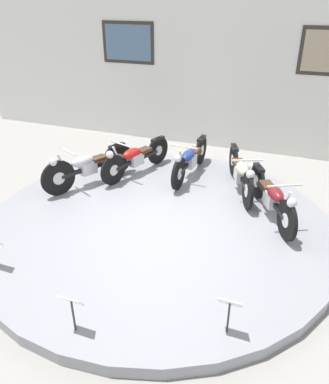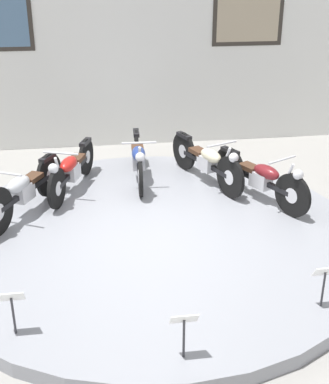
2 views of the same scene
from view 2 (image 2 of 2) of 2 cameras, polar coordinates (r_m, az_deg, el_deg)
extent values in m
plane|color=gray|center=(7.42, -1.37, -5.26)|extent=(60.00, 60.00, 0.00)
cylinder|color=gray|center=(7.38, -1.38, -4.67)|extent=(5.76, 5.76, 0.18)
cube|color=silver|center=(10.73, -4.27, 16.58)|extent=(14.00, 0.20, 4.45)
cube|color=#2D2823|center=(11.02, 8.91, 17.74)|extent=(1.40, 0.02, 1.00)
cube|color=tan|center=(11.02, 8.91, 17.73)|extent=(1.24, 0.02, 0.84)
cylinder|color=black|center=(8.41, -12.21, 1.77)|extent=(0.36, 0.63, 0.68)
cylinder|color=silver|center=(8.41, -12.21, 1.77)|extent=(0.17, 0.24, 0.24)
cube|color=black|center=(7.89, -14.66, -0.03)|extent=(0.63, 1.14, 0.07)
cube|color=silver|center=(7.85, -14.83, -0.01)|extent=(0.32, 0.38, 0.24)
ellipsoid|color=#B2B5BA|center=(7.71, -15.35, 0.79)|extent=(0.41, 0.53, 0.20)
cube|color=#472D1E|center=(8.00, -13.93, 1.50)|extent=(0.32, 0.38, 0.07)
cube|color=black|center=(8.31, -12.39, 3.60)|extent=(0.25, 0.37, 0.06)
cylinder|color=silver|center=(7.42, -16.98, -0.21)|extent=(0.15, 0.24, 0.54)
cylinder|color=silver|center=(7.40, -16.75, 1.95)|extent=(0.50, 0.27, 0.03)
cylinder|color=black|center=(7.99, -11.42, 0.37)|extent=(0.25, 0.60, 0.61)
cylinder|color=silver|center=(7.99, -11.42, 0.37)|extent=(0.13, 0.22, 0.22)
cylinder|color=black|center=(9.15, -8.35, 3.74)|extent=(0.25, 0.60, 0.61)
cylinder|color=silver|center=(9.15, -8.35, 3.74)|extent=(0.13, 0.22, 0.22)
cube|color=black|center=(8.56, -9.78, 2.17)|extent=(0.47, 1.20, 0.07)
cube|color=silver|center=(8.52, -9.88, 2.19)|extent=(0.29, 0.37, 0.24)
ellipsoid|color=red|center=(8.38, -10.19, 2.95)|extent=(0.36, 0.53, 0.20)
cube|color=#472D1E|center=(8.70, -9.36, 3.56)|extent=(0.29, 0.37, 0.07)
cube|color=black|center=(9.07, -8.45, 5.29)|extent=(0.21, 0.37, 0.06)
cylinder|color=silver|center=(8.04, -11.15, 2.09)|extent=(0.12, 0.25, 0.54)
cylinder|color=silver|center=(8.04, -11.02, 4.09)|extent=(0.52, 0.21, 0.03)
sphere|color=silver|center=(7.81, -11.78, 2.47)|extent=(0.15, 0.15, 0.15)
cylinder|color=black|center=(8.24, -2.59, 1.66)|extent=(0.09, 0.63, 0.63)
cylinder|color=silver|center=(8.24, -2.59, 1.66)|extent=(0.08, 0.22, 0.22)
cylinder|color=black|center=(9.49, -3.01, 4.79)|extent=(0.09, 0.63, 0.63)
cylinder|color=silver|center=(9.49, -3.01, 4.79)|extent=(0.08, 0.22, 0.22)
cube|color=black|center=(8.86, -2.81, 3.33)|extent=(0.13, 1.24, 0.07)
cube|color=silver|center=(8.82, -2.80, 3.36)|extent=(0.22, 0.33, 0.24)
ellipsoid|color=navy|center=(8.67, -2.79, 4.12)|extent=(0.24, 0.49, 0.20)
cube|color=#472D1E|center=(9.02, -2.90, 4.66)|extent=(0.22, 0.33, 0.07)
cube|color=black|center=(9.41, -3.04, 6.33)|extent=(0.12, 0.36, 0.06)
cylinder|color=silver|center=(8.30, -2.67, 3.33)|extent=(0.06, 0.25, 0.54)
cylinder|color=silver|center=(8.31, -2.74, 5.27)|extent=(0.54, 0.06, 0.03)
sphere|color=silver|center=(8.05, -2.61, 3.73)|extent=(0.15, 0.15, 0.15)
cylinder|color=black|center=(8.23, 7.02, 1.57)|extent=(0.29, 0.63, 0.66)
cylinder|color=silver|center=(8.23, 7.02, 1.57)|extent=(0.15, 0.24, 0.23)
cylinder|color=black|center=(9.27, 2.08, 4.39)|extent=(0.29, 0.63, 0.66)
cylinder|color=silver|center=(9.27, 2.08, 4.39)|extent=(0.15, 0.24, 0.23)
cube|color=black|center=(8.74, 4.40, 3.07)|extent=(0.52, 1.18, 0.07)
cube|color=silver|center=(8.70, 4.56, 3.10)|extent=(0.30, 0.37, 0.24)
ellipsoid|color=beige|center=(8.57, 4.96, 3.89)|extent=(0.38, 0.53, 0.20)
cube|color=#472D1E|center=(8.86, 3.64, 4.36)|extent=(0.30, 0.37, 0.07)
cube|color=black|center=(9.17, 2.10, 6.02)|extent=(0.23, 0.37, 0.06)
cylinder|color=silver|center=(8.27, 6.48, 3.20)|extent=(0.13, 0.25, 0.54)
cylinder|color=silver|center=(8.26, 6.13, 5.12)|extent=(0.51, 0.23, 0.03)
sphere|color=silver|center=(8.06, 7.39, 3.66)|extent=(0.15, 0.15, 0.15)
cylinder|color=black|center=(7.80, 13.50, -0.35)|extent=(0.34, 0.60, 0.64)
cylinder|color=silver|center=(7.80, 13.50, -0.35)|extent=(0.16, 0.23, 0.22)
cylinder|color=black|center=(8.66, 6.93, 2.70)|extent=(0.34, 0.60, 0.64)
cylinder|color=silver|center=(8.66, 6.93, 2.70)|extent=(0.16, 0.23, 0.22)
cube|color=black|center=(8.21, 10.04, 1.26)|extent=(0.63, 1.14, 0.07)
cube|color=silver|center=(8.18, 10.25, 1.30)|extent=(0.32, 0.38, 0.24)
ellipsoid|color=maroon|center=(8.05, 10.83, 2.11)|extent=(0.41, 0.53, 0.20)
cube|color=#472D1E|center=(8.30, 9.05, 2.64)|extent=(0.32, 0.38, 0.07)
cube|color=black|center=(8.56, 7.02, 4.39)|extent=(0.25, 0.37, 0.06)
cylinder|color=silver|center=(7.81, 12.84, 1.36)|extent=(0.15, 0.24, 0.54)
cylinder|color=silver|center=(7.78, 12.44, 3.38)|extent=(0.50, 0.27, 0.03)
sphere|color=silver|center=(7.63, 14.07, 1.82)|extent=(0.15, 0.15, 0.15)
cylinder|color=#333338|center=(5.60, -15.80, -12.59)|extent=(0.02, 0.02, 0.42)
cube|color=white|center=(5.47, -16.07, -10.70)|extent=(0.26, 0.11, 0.15)
cylinder|color=#333338|center=(5.13, 2.07, -15.37)|extent=(0.02, 0.02, 0.42)
cube|color=white|center=(4.99, 2.11, -13.39)|extent=(0.26, 0.11, 0.15)
cylinder|color=#333338|center=(6.00, 16.56, -9.93)|extent=(0.02, 0.02, 0.42)
cube|color=white|center=(5.88, 16.82, -8.11)|extent=(0.26, 0.11, 0.15)
camera|label=1|loc=(3.08, 55.78, 11.33)|focal=35.00mm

